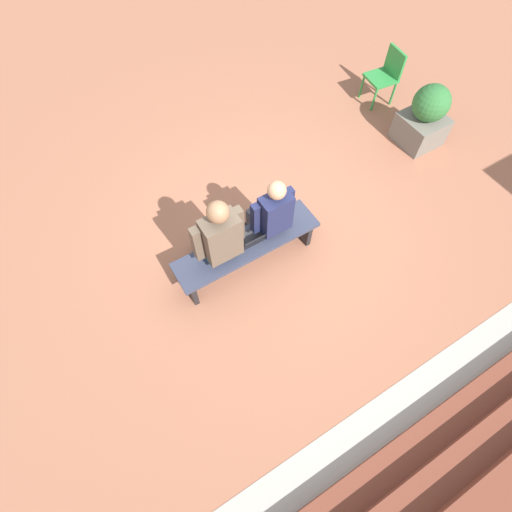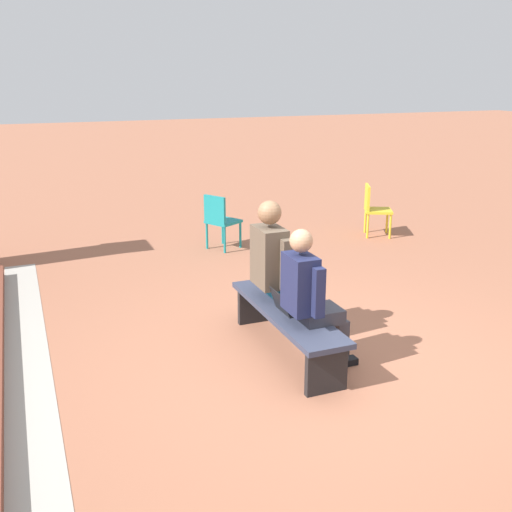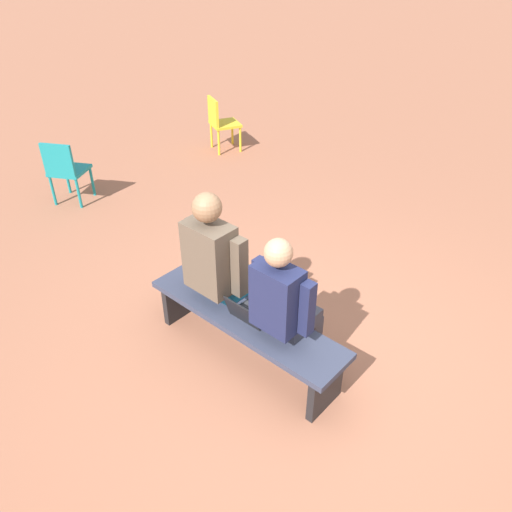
{
  "view_description": "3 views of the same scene",
  "coord_description": "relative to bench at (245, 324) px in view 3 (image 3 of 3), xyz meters",
  "views": [
    {
      "loc": [
        1.62,
        2.45,
        4.35
      ],
      "look_at": [
        0.56,
        0.72,
        0.99
      ],
      "focal_mm": 28.0,
      "sensor_mm": 36.0,
      "label": 1
    },
    {
      "loc": [
        -4.34,
        2.45,
        2.57
      ],
      "look_at": [
        0.74,
        0.4,
        0.89
      ],
      "focal_mm": 42.0,
      "sensor_mm": 36.0,
      "label": 2
    },
    {
      "loc": [
        -1.69,
        2.45,
        3.04
      ],
      "look_at": [
        0.44,
        0.05,
        0.9
      ],
      "focal_mm": 35.0,
      "sensor_mm": 36.0,
      "label": 3
    }
  ],
  "objects": [
    {
      "name": "bench",
      "position": [
        0.0,
        0.0,
        0.0
      ],
      "size": [
        1.8,
        0.44,
        0.45
      ],
      "color": "#33384C",
      "rests_on": "ground"
    },
    {
      "name": "plastic_chair_far_right",
      "position": [
        3.57,
        -0.54,
        0.13
      ],
      "size": [
        0.57,
        0.57,
        0.84
      ],
      "color": "teal",
      "rests_on": "ground"
    },
    {
      "name": "ground_plane",
      "position": [
        -0.39,
        -0.23,
        -0.35
      ],
      "size": [
        60.0,
        60.0,
        0.0
      ],
      "primitive_type": "plane",
      "color": "#9E6047"
    },
    {
      "name": "plastic_chair_mid_courtyard",
      "position": [
        3.41,
        -3.13,
        0.13
      ],
      "size": [
        0.56,
        0.56,
        0.84
      ],
      "color": "gold",
      "rests_on": "ground"
    },
    {
      "name": "laptop",
      "position": [
        -0.06,
        0.01,
        0.15
      ],
      "size": [
        0.32,
        0.29,
        0.21
      ],
      "color": "black",
      "rests_on": "bench"
    },
    {
      "name": "person_adult",
      "position": [
        0.33,
        -0.07,
        0.4
      ],
      "size": [
        0.59,
        0.75,
        1.43
      ],
      "color": "teal",
      "rests_on": "ground"
    },
    {
      "name": "person_student",
      "position": [
        -0.35,
        -0.07,
        0.35
      ],
      "size": [
        0.52,
        0.66,
        1.31
      ],
      "color": "#383842",
      "rests_on": "ground"
    }
  ]
}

